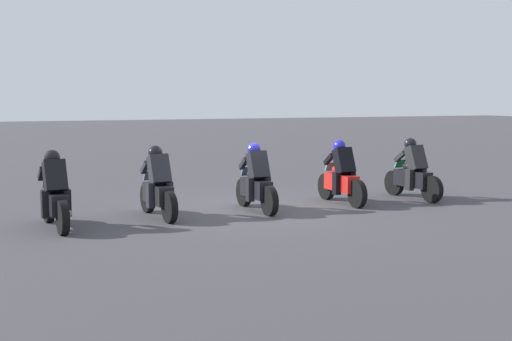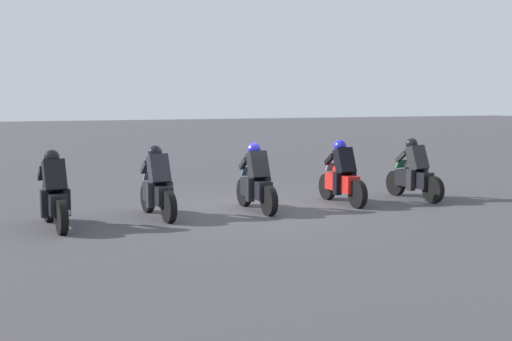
% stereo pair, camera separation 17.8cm
% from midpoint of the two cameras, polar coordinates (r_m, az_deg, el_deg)
% --- Properties ---
extents(ground_plane, '(120.00, 120.00, 0.00)m').
position_cam_midpoint_polar(ground_plane, '(14.88, 0.30, -3.38)').
color(ground_plane, '#403E42').
extents(rider_lane_a, '(2.04, 0.56, 1.51)m').
position_cam_midpoint_polar(rider_lane_a, '(16.80, 13.78, -0.30)').
color(rider_lane_a, black).
rests_on(rider_lane_a, ground_plane).
extents(rider_lane_b, '(2.04, 0.54, 1.51)m').
position_cam_midpoint_polar(rider_lane_b, '(15.75, 7.76, -0.60)').
color(rider_lane_b, black).
rests_on(rider_lane_b, ground_plane).
extents(rider_lane_c, '(2.04, 0.54, 1.51)m').
position_cam_midpoint_polar(rider_lane_c, '(14.63, 0.37, -1.07)').
color(rider_lane_c, black).
rests_on(rider_lane_c, ground_plane).
extents(rider_lane_d, '(2.04, 0.56, 1.51)m').
position_cam_midpoint_polar(rider_lane_d, '(13.97, -8.12, -1.49)').
color(rider_lane_d, black).
rests_on(rider_lane_d, ground_plane).
extents(rider_lane_e, '(2.04, 0.56, 1.51)m').
position_cam_midpoint_polar(rider_lane_e, '(13.25, -16.63, -2.11)').
color(rider_lane_e, black).
rests_on(rider_lane_e, ground_plane).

